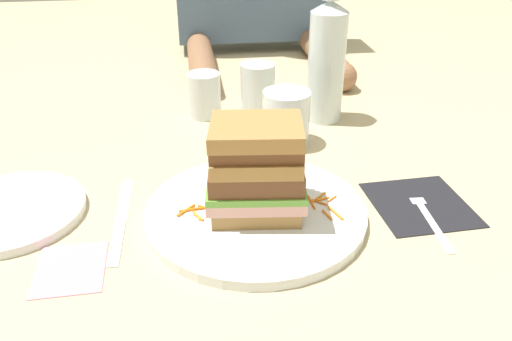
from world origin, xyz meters
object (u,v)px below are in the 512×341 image
water_bottle (327,60)px  sandwich (259,168)px  fork (426,211)px  napkin_dark (420,204)px  juice_glass (286,120)px  knife (121,221)px  side_plate (9,211)px  empty_tumbler_1 (258,89)px  napkin_pink (71,268)px  empty_tumbler_0 (204,95)px  main_plate (259,212)px

water_bottle → sandwich: bearing=-118.2°
sandwich → fork: 0.24m
napkin_dark → juice_glass: size_ratio=1.48×
sandwich → juice_glass: (0.08, 0.22, -0.03)m
knife → side_plate: size_ratio=1.01×
fork → empty_tumbler_1: bearing=114.9°
fork → napkin_pink: size_ratio=1.80×
fork → empty_tumbler_0: (-0.28, 0.38, 0.04)m
main_plate → water_bottle: 0.37m
side_plate → knife: bearing=-13.7°
sandwich → side_plate: bearing=171.4°
sandwich → water_bottle: bearing=61.8°
sandwich → water_bottle: size_ratio=0.54×
sandwich → knife: bearing=175.7°
empty_tumbler_0 → juice_glass: bearing=-46.5°
empty_tumbler_1 → main_plate: bearing=-97.8°
sandwich → knife: (-0.18, 0.01, -0.07)m
water_bottle → napkin_pink: (-0.40, -0.39, -0.11)m
empty_tumbler_0 → side_plate: size_ratio=0.42×
main_plate → napkin_dark: bearing=-0.4°
napkin_dark → napkin_pink: bearing=-170.7°
main_plate → water_bottle: size_ratio=1.17×
sandwich → napkin_dark: bearing=-0.2°
knife → napkin_pink: 0.10m
knife → fork: bearing=-5.2°
knife → water_bottle: size_ratio=0.80×
knife → juice_glass: 0.33m
empty_tumbler_0 → side_plate: (-0.28, -0.30, -0.04)m
napkin_dark → fork: 0.02m
juice_glass → water_bottle: size_ratio=0.37×
knife → napkin_dark: bearing=-2.1°
knife → juice_glass: bearing=38.1°
napkin_dark → napkin_pink: size_ratio=1.46×
sandwich → napkin_pink: bearing=-162.0°
fork → knife: size_ratio=0.83×
napkin_dark → water_bottle: water_bottle is taller
knife → side_plate: (-0.15, 0.04, 0.00)m
sandwich → empty_tumbler_0: bearing=98.6°
empty_tumbler_1 → side_plate: bearing=-141.2°
napkin_pink → napkin_dark: bearing=9.3°
juice_glass → empty_tumbler_1: empty_tumbler_1 is taller
empty_tumbler_1 → empty_tumbler_0: bearing=-179.8°
knife → empty_tumbler_1: bearing=55.9°
sandwich → knife: size_ratio=0.67×
juice_glass → empty_tumbler_0: size_ratio=1.10×
empty_tumbler_0 → fork: bearing=-53.7°
juice_glass → napkin_dark: bearing=-55.8°
knife → empty_tumbler_1: empty_tumbler_1 is taller
fork → water_bottle: size_ratio=0.67×
napkin_dark → knife: size_ratio=0.68×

